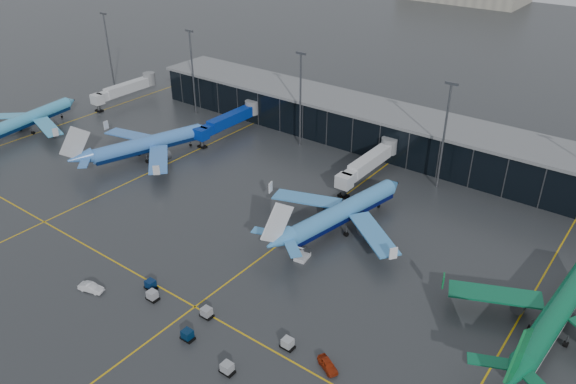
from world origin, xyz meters
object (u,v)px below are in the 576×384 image
Objects in this scene: airliner_arkefly at (148,135)px; service_van_white at (91,288)px; airliner_aer_lingus at (560,301)px; mobile_airstair at (302,255)px; baggage_carts at (200,322)px; service_van_red at (328,365)px; airliner_klm_west at (28,111)px; airliner_klm_near at (344,201)px.

service_van_white is at bearing -33.93° from airliner_arkefly.
airliner_aer_lingus is at bearing 15.03° from airliner_arkefly.
mobile_airstair is 0.75× the size of service_van_white.
baggage_carts is 22.23m from service_van_red.
service_van_red is (118.56, -24.23, -5.13)m from airliner_klm_west.
service_van_red is 0.91× the size of service_van_white.
airliner_klm_west is 0.95× the size of airliner_arkefly.
airliner_arkefly is at bearing -168.01° from airliner_klm_near.
service_van_white is at bearing -166.18° from baggage_carts.
airliner_arkefly is 59.67m from mobile_airstair.
airliner_arkefly is at bearing 21.96° from service_van_white.
airliner_aer_lingus is 8.72× the size of service_van_white.
airliner_arkefly reaches higher than service_van_red.
airliner_arkefly reaches higher than service_van_white.
mobile_airstair is at bearing 5.41° from airliner_arkefly.
airliner_aer_lingus is (101.70, -4.64, 0.06)m from airliner_arkefly.
airliner_klm_near is at bearing -45.14° from service_van_white.
airliner_klm_west is 143.09m from airliner_aer_lingus.
airliner_klm_west is 10.90× the size of mobile_airstair.
service_van_white is (-67.66, -38.26, -5.45)m from airliner_aer_lingus.
airliner_klm_near is 50.91m from service_van_white.
airliner_klm_west is 82.98m from service_van_white.
airliner_aer_lingus reaches higher than baggage_carts.
airliner_aer_lingus is at bearing -7.77° from airliner_klm_west.
airliner_aer_lingus is 77.92m from service_van_white.
airliner_klm_near is 15.11m from mobile_airstair.
airliner_arkefly is at bearing 2.35° from airliner_klm_west.
airliner_klm_near reaches higher than airliner_klm_west.
airliner_klm_west is at bearing 106.20° from service_van_red.
airliner_aer_lingus reaches higher than mobile_airstair.
baggage_carts is 6.52× the size of service_van_white.
airliner_arkefly is 55.02m from service_van_white.
service_van_white is at bearing -136.97° from mobile_airstair.
airliner_arkefly is 84.07m from service_van_red.
mobile_airstair is 27.83m from service_van_red.
baggage_carts is 25.15m from mobile_airstair.
airliner_klm_near is at bearing 85.90° from baggage_carts.
baggage_carts is (-2.80, -39.13, -5.43)m from airliner_klm_near.
service_van_red is (77.23, -32.78, -5.44)m from airliner_arkefly.
airliner_klm_near is (99.66, 10.07, 0.34)m from airliner_klm_west.
airliner_klm_west is 8.20× the size of service_van_white.
airliner_arkefly is at bearing -178.69° from airliner_aer_lingus.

